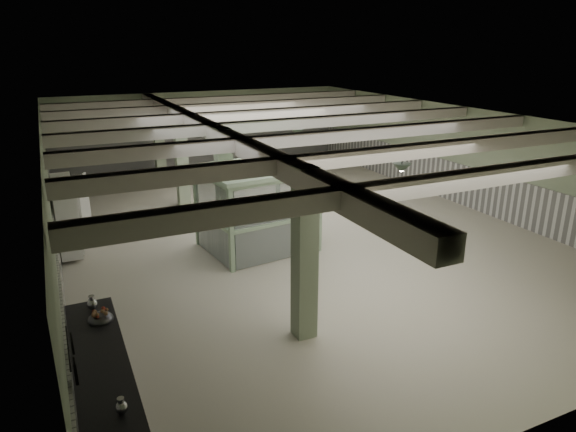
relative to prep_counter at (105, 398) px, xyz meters
name	(u,v)px	position (x,y,z in m)	size (l,w,h in m)	color
floor	(290,228)	(6.54, 7.00, -0.46)	(20.00, 20.00, 0.00)	beige
ceiling	(290,118)	(6.54, 7.00, 3.14)	(14.00, 20.00, 0.02)	beige
wall_back	(202,129)	(6.54, 17.00, 1.34)	(14.00, 0.02, 3.60)	#ABBE98
wall_front	(572,322)	(6.54, -3.00, 1.34)	(14.00, 0.02, 3.60)	#ABBE98
wall_left	(50,202)	(-0.46, 7.00, 1.34)	(0.02, 20.00, 3.60)	#ABBE98
wall_right	(459,155)	(13.54, 7.00, 1.34)	(0.02, 20.00, 3.60)	#ABBE98
wainscot_left	(57,239)	(-0.44, 7.00, 0.29)	(0.05, 19.90, 1.50)	silver
wainscot_right	(456,183)	(13.51, 7.00, 0.29)	(0.05, 19.90, 1.50)	silver
wainscot_back	(203,151)	(6.54, 16.98, 0.29)	(13.90, 0.05, 1.50)	silver
girder	(212,131)	(4.04, 7.00, 2.92)	(0.45, 19.90, 0.40)	beige
beam_a	(465,180)	(6.54, -0.50, 2.96)	(13.90, 0.35, 0.32)	beige
beam_b	(385,154)	(6.54, 2.00, 2.96)	(13.90, 0.35, 0.32)	beige
beam_c	(330,137)	(6.54, 4.50, 2.96)	(13.90, 0.35, 0.32)	beige
beam_d	(290,124)	(6.54, 7.00, 2.96)	(13.90, 0.35, 0.32)	beige
beam_e	(259,114)	(6.54, 9.50, 2.96)	(13.90, 0.35, 0.32)	beige
beam_f	(235,106)	(6.54, 12.00, 2.96)	(13.90, 0.35, 0.32)	beige
beam_g	(216,100)	(6.54, 14.50, 2.96)	(13.90, 0.35, 0.32)	beige
column_a	(305,255)	(4.04, 1.00, 1.34)	(0.42, 0.42, 3.60)	#92A484
column_b	(225,192)	(4.04, 6.00, 1.34)	(0.42, 0.42, 3.60)	#92A484
column_c	(181,158)	(4.04, 11.00, 1.34)	(0.42, 0.42, 3.60)	#92A484
column_d	(159,140)	(4.04, 15.00, 1.34)	(0.42, 0.42, 3.60)	#92A484
hook_rail	(68,347)	(-0.39, -0.60, 1.39)	(0.02, 0.02, 1.20)	black
pendant_front	(402,168)	(7.04, 2.00, 2.59)	(0.44, 0.44, 0.22)	#29372A
pendant_mid	(297,132)	(7.04, 7.50, 2.59)	(0.44, 0.44, 0.22)	#29372A
pendant_back	(243,114)	(7.04, 12.50, 2.59)	(0.44, 0.44, 0.22)	#29372A
prep_counter	(105,398)	(0.00, 0.00, 0.00)	(0.90, 5.18, 0.91)	#B2B2B7
pitcher_near	(121,406)	(0.16, -1.06, 0.57)	(0.17, 0.20, 0.25)	#B2B2B7
pitcher_far	(92,303)	(0.08, 2.22, 0.58)	(0.20, 0.23, 0.29)	#B2B2B7
veg_colander	(100,316)	(0.17, 1.71, 0.54)	(0.46, 0.46, 0.21)	#424247
skillet_near	(76,374)	(-0.34, -0.96, 1.17)	(0.29, 0.29, 0.04)	black
skillet_far	(73,346)	(-0.34, -0.23, 1.17)	(0.24, 0.24, 0.03)	black
walkin_cooler	(67,218)	(-0.08, 8.00, 0.55)	(0.88, 2.20, 2.01)	white
guard_booth	(257,193)	(4.96, 5.89, 1.22)	(3.33, 2.92, 2.45)	#9CBA95
filing_cabinet	(305,217)	(6.74, 6.29, 0.12)	(0.38, 0.54, 1.17)	#505345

